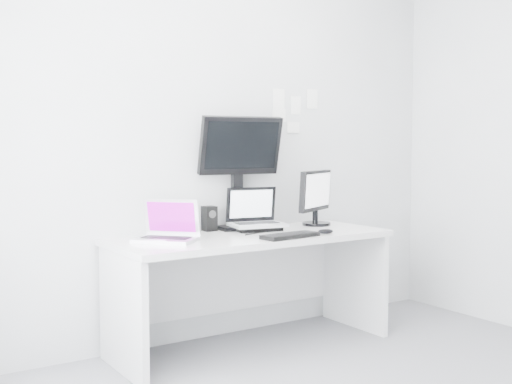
% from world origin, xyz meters
% --- Properties ---
extents(back_wall, '(3.60, 0.00, 3.60)m').
position_xyz_m(back_wall, '(0.00, 1.60, 1.35)').
color(back_wall, silver).
rests_on(back_wall, ground).
extents(desk, '(1.80, 0.70, 0.73)m').
position_xyz_m(desk, '(0.00, 1.25, 0.36)').
color(desk, silver).
rests_on(desk, ground).
extents(macbook, '(0.42, 0.43, 0.26)m').
position_xyz_m(macbook, '(-0.59, 1.27, 0.86)').
color(macbook, silver).
rests_on(macbook, desk).
extents(speaker, '(0.10, 0.10, 0.16)m').
position_xyz_m(speaker, '(-0.14, 1.54, 0.81)').
color(speaker, black).
rests_on(speaker, desk).
extents(dell_laptop, '(0.40, 0.33, 0.29)m').
position_xyz_m(dell_laptop, '(0.13, 1.38, 0.88)').
color(dell_laptop, '#B4B7BC').
rests_on(dell_laptop, desk).
extents(rear_monitor, '(0.59, 0.27, 0.78)m').
position_xyz_m(rear_monitor, '(0.07, 1.51, 1.12)').
color(rear_monitor, black).
rests_on(rear_monitor, desk).
extents(samsung_monitor, '(0.48, 0.38, 0.40)m').
position_xyz_m(samsung_monitor, '(0.63, 1.39, 0.93)').
color(samsung_monitor, black).
rests_on(samsung_monitor, desk).
extents(keyboard, '(0.40, 0.18, 0.03)m').
position_xyz_m(keyboard, '(0.12, 0.99, 0.74)').
color(keyboard, black).
rests_on(keyboard, desk).
extents(mouse, '(0.12, 0.09, 0.03)m').
position_xyz_m(mouse, '(0.41, 1.01, 0.75)').
color(mouse, black).
rests_on(mouse, desk).
extents(wall_note_0, '(0.10, 0.00, 0.14)m').
position_xyz_m(wall_note_0, '(0.45, 1.59, 1.62)').
color(wall_note_0, white).
rests_on(wall_note_0, back_wall).
extents(wall_note_1, '(0.09, 0.00, 0.13)m').
position_xyz_m(wall_note_1, '(0.60, 1.59, 1.58)').
color(wall_note_1, white).
rests_on(wall_note_1, back_wall).
extents(wall_note_2, '(0.10, 0.00, 0.14)m').
position_xyz_m(wall_note_2, '(0.75, 1.59, 1.63)').
color(wall_note_2, white).
rests_on(wall_note_2, back_wall).
extents(wall_note_3, '(0.11, 0.00, 0.08)m').
position_xyz_m(wall_note_3, '(0.58, 1.59, 1.42)').
color(wall_note_3, white).
rests_on(wall_note_3, back_wall).
extents(wall_note_4, '(0.11, 0.00, 0.09)m').
position_xyz_m(wall_note_4, '(0.45, 1.59, 1.51)').
color(wall_note_4, white).
rests_on(wall_note_4, back_wall).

